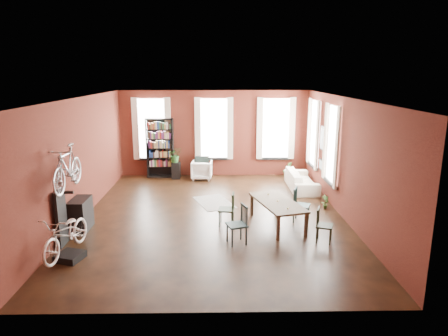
{
  "coord_description": "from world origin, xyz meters",
  "views": [
    {
      "loc": [
        0.11,
        -10.3,
        3.82
      ],
      "look_at": [
        0.3,
        0.6,
        1.21
      ],
      "focal_mm": 32.0,
      "sensor_mm": 36.0,
      "label": 1
    }
  ],
  "objects_px": {
    "dining_chair_c": "(324,226)",
    "bookshelf": "(160,148)",
    "dining_table": "(277,213)",
    "dining_chair_d": "(302,205)",
    "bike_trainer": "(70,256)",
    "plant_stand": "(176,170)",
    "white_armchair": "(202,169)",
    "bicycle_floor": "(65,215)",
    "dining_chair_b": "(226,209)",
    "dining_chair_a": "(237,225)",
    "cream_sofa": "(302,177)",
    "console_table": "(81,215)"
  },
  "relations": [
    {
      "from": "dining_chair_b",
      "to": "dining_chair_d",
      "type": "distance_m",
      "value": 1.99
    },
    {
      "from": "dining_chair_d",
      "to": "white_armchair",
      "type": "height_order",
      "value": "dining_chair_d"
    },
    {
      "from": "white_armchair",
      "to": "bookshelf",
      "type": "bearing_deg",
      "value": -8.46
    },
    {
      "from": "dining_table",
      "to": "dining_chair_d",
      "type": "bearing_deg",
      "value": 6.08
    },
    {
      "from": "dining_chair_c",
      "to": "bookshelf",
      "type": "distance_m",
      "value": 7.61
    },
    {
      "from": "white_armchair",
      "to": "console_table",
      "type": "relative_size",
      "value": 0.93
    },
    {
      "from": "dining_chair_d",
      "to": "plant_stand",
      "type": "xyz_separation_m",
      "value": [
        -3.72,
        4.47,
        -0.14
      ]
    },
    {
      "from": "dining_chair_c",
      "to": "console_table",
      "type": "relative_size",
      "value": 0.99
    },
    {
      "from": "dining_table",
      "to": "bike_trainer",
      "type": "height_order",
      "value": "dining_table"
    },
    {
      "from": "dining_chair_c",
      "to": "white_armchair",
      "type": "bearing_deg",
      "value": 48.95
    },
    {
      "from": "dining_table",
      "to": "bike_trainer",
      "type": "distance_m",
      "value": 4.98
    },
    {
      "from": "white_armchair",
      "to": "cream_sofa",
      "type": "distance_m",
      "value": 3.66
    },
    {
      "from": "dining_chair_d",
      "to": "console_table",
      "type": "relative_size",
      "value": 1.12
    },
    {
      "from": "cream_sofa",
      "to": "console_table",
      "type": "height_order",
      "value": "cream_sofa"
    },
    {
      "from": "dining_chair_a",
      "to": "dining_chair_c",
      "type": "height_order",
      "value": "dining_chair_a"
    },
    {
      "from": "dining_chair_a",
      "to": "plant_stand",
      "type": "height_order",
      "value": "dining_chair_a"
    },
    {
      "from": "dining_table",
      "to": "bicycle_floor",
      "type": "bearing_deg",
      "value": -173.72
    },
    {
      "from": "bookshelf",
      "to": "dining_chair_d",
      "type": "bearing_deg",
      "value": -47.62
    },
    {
      "from": "dining_chair_a",
      "to": "plant_stand",
      "type": "xyz_separation_m",
      "value": [
        -1.96,
        5.83,
        -0.15
      ]
    },
    {
      "from": "dining_chair_a",
      "to": "dining_chair_d",
      "type": "bearing_deg",
      "value": 109.86
    },
    {
      "from": "cream_sofa",
      "to": "bookshelf",
      "type": "bearing_deg",
      "value": 71.05
    },
    {
      "from": "white_armchair",
      "to": "cream_sofa",
      "type": "xyz_separation_m",
      "value": [
        3.4,
        -1.35,
        0.03
      ]
    },
    {
      "from": "dining_chair_c",
      "to": "cream_sofa",
      "type": "relative_size",
      "value": 0.38
    },
    {
      "from": "dining_table",
      "to": "bookshelf",
      "type": "xyz_separation_m",
      "value": [
        -3.64,
        5.0,
        0.78
      ]
    },
    {
      "from": "dining_chair_c",
      "to": "bike_trainer",
      "type": "xyz_separation_m",
      "value": [
        -5.56,
        -0.81,
        -0.33
      ]
    },
    {
      "from": "dining_chair_d",
      "to": "console_table",
      "type": "bearing_deg",
      "value": 116.85
    },
    {
      "from": "dining_table",
      "to": "bike_trainer",
      "type": "xyz_separation_m",
      "value": [
        -4.62,
        -1.85,
        -0.25
      ]
    },
    {
      "from": "dining_chair_d",
      "to": "bookshelf",
      "type": "bearing_deg",
      "value": 64.42
    },
    {
      "from": "dining_chair_c",
      "to": "dining_chair_d",
      "type": "bearing_deg",
      "value": 32.13
    },
    {
      "from": "dining_chair_b",
      "to": "white_armchair",
      "type": "bearing_deg",
      "value": -162.12
    },
    {
      "from": "dining_table",
      "to": "white_armchair",
      "type": "xyz_separation_m",
      "value": [
        -2.09,
        4.65,
        0.05
      ]
    },
    {
      "from": "dining_chair_b",
      "to": "console_table",
      "type": "relative_size",
      "value": 1.07
    },
    {
      "from": "dining_chair_c",
      "to": "cream_sofa",
      "type": "distance_m",
      "value": 4.35
    },
    {
      "from": "bike_trainer",
      "to": "white_armchair",
      "type": "bearing_deg",
      "value": 68.74
    },
    {
      "from": "dining_table",
      "to": "bookshelf",
      "type": "distance_m",
      "value": 6.23
    },
    {
      "from": "dining_chair_b",
      "to": "dining_chair_c",
      "type": "bearing_deg",
      "value": 72.31
    },
    {
      "from": "white_armchair",
      "to": "bicycle_floor",
      "type": "xyz_separation_m",
      "value": [
        -2.55,
        -6.51,
        0.62
      ]
    },
    {
      "from": "white_armchair",
      "to": "cream_sofa",
      "type": "bearing_deg",
      "value": 162.58
    },
    {
      "from": "bicycle_floor",
      "to": "bookshelf",
      "type": "bearing_deg",
      "value": 91.1
    },
    {
      "from": "dining_table",
      "to": "dining_chair_b",
      "type": "xyz_separation_m",
      "value": [
        -1.3,
        0.04,
        0.11
      ]
    },
    {
      "from": "dining_chair_d",
      "to": "dining_table",
      "type": "bearing_deg",
      "value": 133.7
    },
    {
      "from": "white_armchair",
      "to": "dining_chair_d",
      "type": "bearing_deg",
      "value": 126.54
    },
    {
      "from": "dining_chair_d",
      "to": "bicycle_floor",
      "type": "bearing_deg",
      "value": 133.87
    },
    {
      "from": "bookshelf",
      "to": "dining_chair_b",
      "type": "bearing_deg",
      "value": -64.73
    },
    {
      "from": "dining_chair_a",
      "to": "white_armchair",
      "type": "relative_size",
      "value": 1.22
    },
    {
      "from": "bike_trainer",
      "to": "plant_stand",
      "type": "xyz_separation_m",
      "value": [
        1.58,
        6.59,
        0.23
      ]
    },
    {
      "from": "plant_stand",
      "to": "bicycle_floor",
      "type": "height_order",
      "value": "bicycle_floor"
    },
    {
      "from": "dining_table",
      "to": "console_table",
      "type": "xyz_separation_m",
      "value": [
        -4.92,
        -0.2,
        0.08
      ]
    },
    {
      "from": "white_armchair",
      "to": "dining_chair_c",
      "type": "bearing_deg",
      "value": 122.28
    },
    {
      "from": "dining_table",
      "to": "dining_chair_a",
      "type": "bearing_deg",
      "value": -150.62
    }
  ]
}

